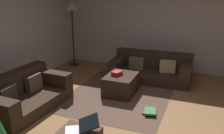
{
  "coord_description": "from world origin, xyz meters",
  "views": [
    {
      "loc": [
        -3.34,
        -0.76,
        2.1
      ],
      "look_at": [
        0.58,
        0.79,
        0.75
      ],
      "focal_mm": 39.76,
      "sensor_mm": 36.0,
      "label": 1
    }
  ],
  "objects_px": {
    "gift_box": "(117,73)",
    "tv_remote": "(119,73)",
    "laptop": "(80,130)",
    "book_stack": "(150,112)",
    "ottoman": "(121,84)",
    "couch_right": "(151,69)",
    "corner_lamp": "(72,11)",
    "couch_left": "(23,95)"
  },
  "relations": [
    {
      "from": "ottoman",
      "to": "tv_remote",
      "type": "xyz_separation_m",
      "value": [
        0.07,
        0.08,
        0.21
      ]
    },
    {
      "from": "book_stack",
      "to": "corner_lamp",
      "type": "xyz_separation_m",
      "value": [
        2.05,
        2.68,
        1.48
      ]
    },
    {
      "from": "tv_remote",
      "to": "corner_lamp",
      "type": "height_order",
      "value": "corner_lamp"
    },
    {
      "from": "laptop",
      "to": "book_stack",
      "type": "xyz_separation_m",
      "value": [
        1.78,
        -0.38,
        -0.59
      ]
    },
    {
      "from": "couch_right",
      "to": "book_stack",
      "type": "xyz_separation_m",
      "value": [
        -1.73,
        -0.38,
        -0.21
      ]
    },
    {
      "from": "couch_right",
      "to": "ottoman",
      "type": "distance_m",
      "value": 1.15
    },
    {
      "from": "book_stack",
      "to": "corner_lamp",
      "type": "height_order",
      "value": "corner_lamp"
    },
    {
      "from": "tv_remote",
      "to": "book_stack",
      "type": "xyz_separation_m",
      "value": [
        -0.72,
        -0.84,
        -0.38
      ]
    },
    {
      "from": "ottoman",
      "to": "gift_box",
      "type": "height_order",
      "value": "gift_box"
    },
    {
      "from": "ottoman",
      "to": "tv_remote",
      "type": "relative_size",
      "value": 4.9
    },
    {
      "from": "laptop",
      "to": "book_stack",
      "type": "bearing_deg",
      "value": -12.04
    },
    {
      "from": "couch_left",
      "to": "laptop",
      "type": "height_order",
      "value": "laptop"
    },
    {
      "from": "couch_left",
      "to": "tv_remote",
      "type": "distance_m",
      "value": 1.91
    },
    {
      "from": "couch_left",
      "to": "gift_box",
      "type": "relative_size",
      "value": 7.88
    },
    {
      "from": "ottoman",
      "to": "laptop",
      "type": "height_order",
      "value": "laptop"
    },
    {
      "from": "tv_remote",
      "to": "corner_lamp",
      "type": "bearing_deg",
      "value": 59.05
    },
    {
      "from": "book_stack",
      "to": "tv_remote",
      "type": "bearing_deg",
      "value": 49.42
    },
    {
      "from": "gift_box",
      "to": "book_stack",
      "type": "bearing_deg",
      "value": -125.8
    },
    {
      "from": "couch_left",
      "to": "corner_lamp",
      "type": "height_order",
      "value": "corner_lamp"
    },
    {
      "from": "corner_lamp",
      "to": "couch_right",
      "type": "bearing_deg",
      "value": -97.97
    },
    {
      "from": "couch_right",
      "to": "book_stack",
      "type": "height_order",
      "value": "couch_right"
    },
    {
      "from": "gift_box",
      "to": "book_stack",
      "type": "height_order",
      "value": "gift_box"
    },
    {
      "from": "couch_left",
      "to": "book_stack",
      "type": "distance_m",
      "value": 2.29
    },
    {
      "from": "gift_box",
      "to": "laptop",
      "type": "bearing_deg",
      "value": -169.03
    },
    {
      "from": "book_stack",
      "to": "corner_lamp",
      "type": "distance_m",
      "value": 3.68
    },
    {
      "from": "ottoman",
      "to": "laptop",
      "type": "xyz_separation_m",
      "value": [
        -2.43,
        -0.38,
        0.42
      ]
    },
    {
      "from": "ottoman",
      "to": "gift_box",
      "type": "relative_size",
      "value": 3.69
    },
    {
      "from": "gift_box",
      "to": "tv_remote",
      "type": "xyz_separation_m",
      "value": [
        0.11,
        -0.0,
        -0.03
      ]
    },
    {
      "from": "ottoman",
      "to": "corner_lamp",
      "type": "height_order",
      "value": "corner_lamp"
    },
    {
      "from": "laptop",
      "to": "corner_lamp",
      "type": "bearing_deg",
      "value": 30.97
    },
    {
      "from": "laptop",
      "to": "corner_lamp",
      "type": "relative_size",
      "value": 0.27
    },
    {
      "from": "couch_right",
      "to": "gift_box",
      "type": "bearing_deg",
      "value": 65.8
    },
    {
      "from": "couch_right",
      "to": "ottoman",
      "type": "height_order",
      "value": "couch_right"
    },
    {
      "from": "couch_left",
      "to": "book_stack",
      "type": "xyz_separation_m",
      "value": [
        0.63,
        -2.19,
        -0.22
      ]
    },
    {
      "from": "couch_right",
      "to": "corner_lamp",
      "type": "bearing_deg",
      "value": -9.55
    },
    {
      "from": "couch_left",
      "to": "ottoman",
      "type": "bearing_deg",
      "value": 134.54
    },
    {
      "from": "book_stack",
      "to": "couch_left",
      "type": "bearing_deg",
      "value": 105.99
    },
    {
      "from": "couch_right",
      "to": "couch_left",
      "type": "bearing_deg",
      "value": 50.84
    },
    {
      "from": "couch_right",
      "to": "book_stack",
      "type": "bearing_deg",
      "value": 100.72
    },
    {
      "from": "gift_box",
      "to": "book_stack",
      "type": "distance_m",
      "value": 1.12
    },
    {
      "from": "couch_left",
      "to": "tv_remote",
      "type": "relative_size",
      "value": 10.48
    },
    {
      "from": "couch_left",
      "to": "couch_right",
      "type": "relative_size",
      "value": 0.9
    }
  ]
}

